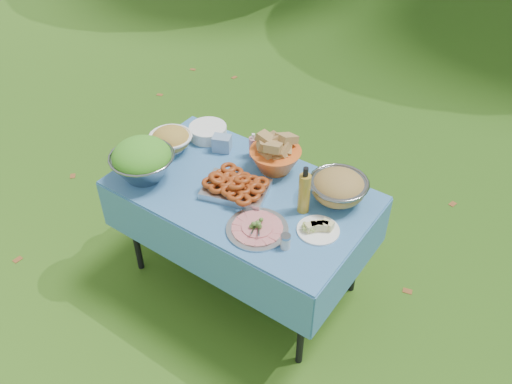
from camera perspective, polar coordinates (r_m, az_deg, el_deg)
ground at (r=3.61m, az=-1.28°, el=-8.99°), size 80.00×80.00×0.00m
picnic_table at (r=3.33m, az=-1.37°, el=-4.72°), size 1.46×0.86×0.76m
salad_bowl at (r=3.16m, az=-11.90°, el=3.32°), size 0.48×0.48×0.24m
pasta_bowl_white at (r=3.38m, az=-8.97°, el=5.51°), size 0.27×0.27×0.15m
plate_stack at (r=3.49m, az=-5.08°, el=6.36°), size 0.29×0.29×0.08m
wipes_box at (r=3.35m, az=-3.60°, el=5.13°), size 0.13×0.12×0.10m
sanitizer_bottle at (r=3.28m, az=-0.28°, el=4.98°), size 0.07×0.07×0.16m
bread_bowl at (r=3.16m, az=2.06°, el=3.94°), size 0.33×0.33×0.20m
pasta_bowl_steel at (r=2.99m, az=8.66°, el=0.52°), size 0.42×0.42×0.17m
fried_tray at (r=3.03m, az=-2.13°, el=0.58°), size 0.41×0.35×0.08m
charcuterie_platter at (r=2.80m, az=0.13°, el=-3.45°), size 0.40×0.40×0.08m
oil_bottle at (r=2.86m, az=5.11°, el=0.23°), size 0.08×0.08×0.29m
cheese_plate at (r=2.82m, az=6.60°, el=-3.64°), size 0.26×0.26×0.06m
shaker at (r=2.72m, az=3.12°, el=-5.22°), size 0.06×0.06×0.08m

